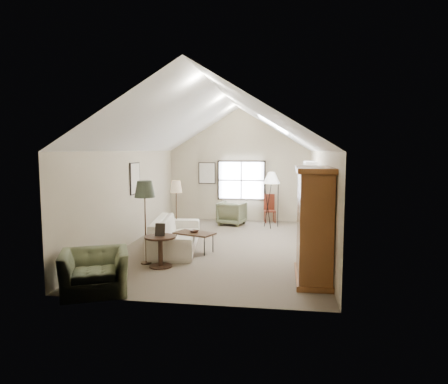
# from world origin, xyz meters

# --- Properties ---
(room_shell) EXTENTS (5.01, 8.01, 4.00)m
(room_shell) POSITION_xyz_m (0.00, 0.00, 3.21)
(room_shell) COLOR brown
(room_shell) RESTS_ON ground
(window) EXTENTS (1.72, 0.08, 1.42)m
(window) POSITION_xyz_m (0.10, 3.96, 1.45)
(window) COLOR black
(window) RESTS_ON room_shell
(skylight) EXTENTS (0.80, 1.20, 0.52)m
(skylight) POSITION_xyz_m (1.30, 0.90, 3.22)
(skylight) COLOR white
(skylight) RESTS_ON room_shell
(wall_art) EXTENTS (1.97, 3.71, 0.88)m
(wall_art) POSITION_xyz_m (-1.88, 1.94, 1.73)
(wall_art) COLOR black
(wall_art) RESTS_ON room_shell
(armoire) EXTENTS (0.60, 1.50, 2.20)m
(armoire) POSITION_xyz_m (2.18, -2.40, 1.10)
(armoire) COLOR brown
(armoire) RESTS_ON ground
(tv_alcove) EXTENTS (0.32, 1.30, 2.10)m
(tv_alcove) POSITION_xyz_m (2.34, 1.60, 1.15)
(tv_alcove) COLOR white
(tv_alcove) RESTS_ON ground
(media_console) EXTENTS (0.34, 1.18, 0.60)m
(media_console) POSITION_xyz_m (2.32, 1.60, 0.30)
(media_console) COLOR #382316
(media_console) RESTS_ON ground
(tv_panel) EXTENTS (0.05, 0.90, 0.55)m
(tv_panel) POSITION_xyz_m (2.32, 1.60, 0.92)
(tv_panel) COLOR black
(tv_panel) RESTS_ON media_console
(sofa) EXTENTS (1.44, 2.84, 0.79)m
(sofa) POSITION_xyz_m (-1.13, -0.43, 0.40)
(sofa) COLOR silver
(sofa) RESTS_ON ground
(armchair_near) EXTENTS (1.46, 1.39, 0.75)m
(armchair_near) POSITION_xyz_m (-1.72, -3.70, 0.37)
(armchair_near) COLOR #585F42
(armchair_near) RESTS_ON ground
(armchair_far) EXTENTS (1.01, 1.03, 0.77)m
(armchair_far) POSITION_xyz_m (-0.13, 3.10, 0.39)
(armchair_far) COLOR #5A5E42
(armchair_far) RESTS_ON ground
(coffee_table) EXTENTS (1.09, 0.85, 0.49)m
(coffee_table) POSITION_xyz_m (-0.58, -0.69, 0.25)
(coffee_table) COLOR #3E2819
(coffee_table) RESTS_ON ground
(bowl) EXTENTS (0.30, 0.30, 0.06)m
(bowl) POSITION_xyz_m (-0.58, -0.69, 0.52)
(bowl) COLOR #3C2018
(bowl) RESTS_ON coffee_table
(side_table) EXTENTS (0.77, 0.77, 0.68)m
(side_table) POSITION_xyz_m (-1.03, -2.03, 0.34)
(side_table) COLOR #362116
(side_table) RESTS_ON ground
(side_chair) EXTENTS (0.45, 0.45, 0.99)m
(side_chair) POSITION_xyz_m (1.13, 3.70, 0.49)
(side_chair) COLOR maroon
(side_chair) RESTS_ON ground
(tripod_lamp) EXTENTS (0.71, 0.71, 1.86)m
(tripod_lamp) POSITION_xyz_m (1.21, 2.74, 0.93)
(tripod_lamp) COLOR white
(tripod_lamp) RESTS_ON ground
(dark_lamp) EXTENTS (0.51, 0.51, 1.89)m
(dark_lamp) POSITION_xyz_m (-1.43, -1.83, 0.95)
(dark_lamp) COLOR #272D1F
(dark_lamp) RESTS_ON ground
(tan_lamp) EXTENTS (0.39, 0.39, 1.70)m
(tan_lamp) POSITION_xyz_m (-1.43, 0.77, 0.85)
(tan_lamp) COLOR tan
(tan_lamp) RESTS_ON ground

